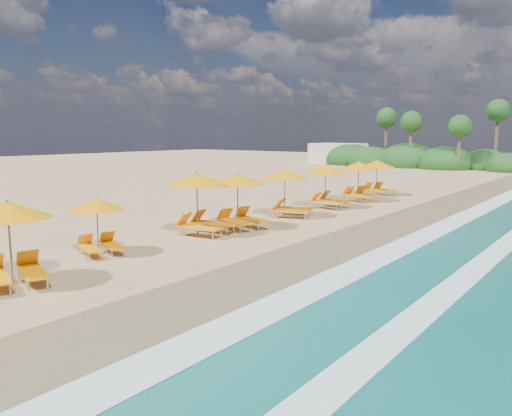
% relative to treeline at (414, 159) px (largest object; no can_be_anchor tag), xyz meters
% --- Properties ---
extents(ground, '(160.00, 160.00, 0.00)m').
position_rel_treeline_xyz_m(ground, '(9.94, -45.51, -1.00)').
color(ground, tan).
rests_on(ground, ground).
extents(wet_sand, '(4.00, 160.00, 0.01)m').
position_rel_treeline_xyz_m(wet_sand, '(13.94, -45.51, -0.99)').
color(wet_sand, olive).
rests_on(wet_sand, ground).
extents(surf_foam, '(4.00, 160.00, 0.01)m').
position_rel_treeline_xyz_m(surf_foam, '(16.64, -45.51, -0.97)').
color(surf_foam, white).
rests_on(surf_foam, ground).
extents(station_2, '(3.07, 3.01, 2.40)m').
position_rel_treeline_xyz_m(station_2, '(8.54, -54.89, 0.35)').
color(station_2, olive).
rests_on(station_2, ground).
extents(station_3, '(2.57, 2.52, 2.01)m').
position_rel_treeline_xyz_m(station_3, '(7.40, -51.26, 0.13)').
color(station_3, olive).
rests_on(station_3, ground).
extents(station_4, '(3.11, 2.95, 2.65)m').
position_rel_treeline_xyz_m(station_4, '(7.81, -46.51, 0.49)').
color(station_4, olive).
rests_on(station_4, ground).
extents(station_5, '(3.13, 3.04, 2.51)m').
position_rel_treeline_xyz_m(station_5, '(8.24, -44.46, 0.41)').
color(station_5, olive).
rests_on(station_5, ground).
extents(station_6, '(3.18, 3.12, 2.48)m').
position_rel_treeline_xyz_m(station_6, '(8.20, -40.54, 0.39)').
color(station_6, olive).
rests_on(station_6, ground).
extents(station_7, '(2.76, 2.56, 2.51)m').
position_rel_treeline_xyz_m(station_7, '(8.29, -36.59, 0.41)').
color(station_7, olive).
rests_on(station_7, ground).
extents(station_8, '(3.32, 3.30, 2.52)m').
position_rel_treeline_xyz_m(station_8, '(8.45, -32.81, 0.42)').
color(station_8, olive).
rests_on(station_8, ground).
extents(station_9, '(3.23, 3.21, 2.46)m').
position_rel_treeline_xyz_m(station_9, '(8.15, -29.40, 0.38)').
color(station_9, olive).
rests_on(station_9, ground).
extents(treeline, '(25.80, 8.80, 9.74)m').
position_rel_treeline_xyz_m(treeline, '(0.00, 0.00, 0.00)').
color(treeline, '#163D14').
rests_on(treeline, ground).
extents(beach_building, '(7.00, 5.00, 2.80)m').
position_rel_treeline_xyz_m(beach_building, '(-12.06, 2.49, 0.40)').
color(beach_building, beige).
rests_on(beach_building, ground).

